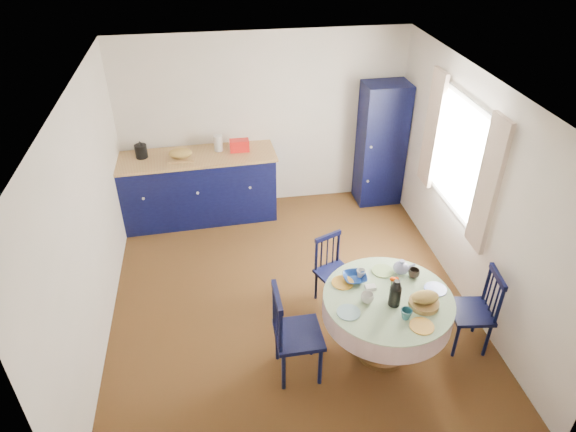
{
  "coord_description": "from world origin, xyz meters",
  "views": [
    {
      "loc": [
        -0.72,
        -4.43,
        4.07
      ],
      "look_at": [
        0.02,
        0.2,
        1.0
      ],
      "focal_mm": 32.0,
      "sensor_mm": 36.0,
      "label": 1
    }
  ],
  "objects_px": {
    "chair_right": "(475,310)",
    "chair_left": "(294,333)",
    "mug_b": "(406,314)",
    "cobalt_bowl": "(355,278)",
    "mug_c": "(414,273)",
    "chair_far": "(333,270)",
    "mug_a": "(367,298)",
    "mug_d": "(361,273)",
    "pantry_cabinet": "(381,145)",
    "dining_table": "(388,306)",
    "kitchen_counter": "(197,187)"
  },
  "relations": [
    {
      "from": "mug_c",
      "to": "mug_d",
      "type": "xyz_separation_m",
      "value": [
        -0.52,
        0.08,
        -0.0
      ]
    },
    {
      "from": "kitchen_counter",
      "to": "chair_far",
      "type": "height_order",
      "value": "kitchen_counter"
    },
    {
      "from": "cobalt_bowl",
      "to": "dining_table",
      "type": "bearing_deg",
      "value": -48.18
    },
    {
      "from": "pantry_cabinet",
      "to": "mug_a",
      "type": "distance_m",
      "value": 3.19
    },
    {
      "from": "chair_right",
      "to": "pantry_cabinet",
      "type": "bearing_deg",
      "value": -171.05
    },
    {
      "from": "chair_far",
      "to": "mug_a",
      "type": "distance_m",
      "value": 0.98
    },
    {
      "from": "chair_left",
      "to": "mug_c",
      "type": "relative_size",
      "value": 9.04
    },
    {
      "from": "mug_c",
      "to": "mug_d",
      "type": "distance_m",
      "value": 0.53
    },
    {
      "from": "mug_b",
      "to": "pantry_cabinet",
      "type": "bearing_deg",
      "value": 76.25
    },
    {
      "from": "mug_b",
      "to": "mug_a",
      "type": "bearing_deg",
      "value": 136.77
    },
    {
      "from": "pantry_cabinet",
      "to": "mug_a",
      "type": "xyz_separation_m",
      "value": [
        -1.08,
        -3.0,
        -0.1
      ]
    },
    {
      "from": "chair_right",
      "to": "mug_d",
      "type": "distance_m",
      "value": 1.21
    },
    {
      "from": "chair_left",
      "to": "cobalt_bowl",
      "type": "height_order",
      "value": "chair_left"
    },
    {
      "from": "chair_far",
      "to": "cobalt_bowl",
      "type": "distance_m",
      "value": 0.68
    },
    {
      "from": "pantry_cabinet",
      "to": "chair_far",
      "type": "height_order",
      "value": "pantry_cabinet"
    },
    {
      "from": "kitchen_counter",
      "to": "pantry_cabinet",
      "type": "height_order",
      "value": "pantry_cabinet"
    },
    {
      "from": "mug_d",
      "to": "cobalt_bowl",
      "type": "relative_size",
      "value": 0.38
    },
    {
      "from": "mug_a",
      "to": "mug_b",
      "type": "bearing_deg",
      "value": -43.23
    },
    {
      "from": "dining_table",
      "to": "mug_d",
      "type": "xyz_separation_m",
      "value": [
        -0.19,
        0.33,
        0.16
      ]
    },
    {
      "from": "mug_a",
      "to": "mug_c",
      "type": "bearing_deg",
      "value": 26.26
    },
    {
      "from": "kitchen_counter",
      "to": "chair_far",
      "type": "bearing_deg",
      "value": -56.13
    },
    {
      "from": "kitchen_counter",
      "to": "chair_right",
      "type": "height_order",
      "value": "kitchen_counter"
    },
    {
      "from": "chair_left",
      "to": "mug_c",
      "type": "distance_m",
      "value": 1.35
    },
    {
      "from": "pantry_cabinet",
      "to": "mug_d",
      "type": "bearing_deg",
      "value": -113.13
    },
    {
      "from": "chair_right",
      "to": "mug_c",
      "type": "height_order",
      "value": "chair_right"
    },
    {
      "from": "pantry_cabinet",
      "to": "chair_left",
      "type": "xyz_separation_m",
      "value": [
        -1.79,
        -3.07,
        -0.38
      ]
    },
    {
      "from": "chair_right",
      "to": "cobalt_bowl",
      "type": "height_order",
      "value": "chair_right"
    },
    {
      "from": "mug_d",
      "to": "cobalt_bowl",
      "type": "height_order",
      "value": "mug_d"
    },
    {
      "from": "dining_table",
      "to": "mug_a",
      "type": "bearing_deg",
      "value": -172.84
    },
    {
      "from": "mug_a",
      "to": "mug_d",
      "type": "distance_m",
      "value": 0.36
    },
    {
      "from": "dining_table",
      "to": "chair_far",
      "type": "height_order",
      "value": "dining_table"
    },
    {
      "from": "chair_right",
      "to": "cobalt_bowl",
      "type": "bearing_deg",
      "value": -97.18
    },
    {
      "from": "mug_a",
      "to": "cobalt_bowl",
      "type": "distance_m",
      "value": 0.32
    },
    {
      "from": "chair_left",
      "to": "mug_a",
      "type": "height_order",
      "value": "chair_left"
    },
    {
      "from": "cobalt_bowl",
      "to": "mug_c",
      "type": "bearing_deg",
      "value": -4.09
    },
    {
      "from": "mug_c",
      "to": "kitchen_counter",
      "type": "bearing_deg",
      "value": 129.29
    },
    {
      "from": "kitchen_counter",
      "to": "pantry_cabinet",
      "type": "bearing_deg",
      "value": -0.54
    },
    {
      "from": "mug_a",
      "to": "mug_c",
      "type": "distance_m",
      "value": 0.63
    },
    {
      "from": "pantry_cabinet",
      "to": "chair_left",
      "type": "relative_size",
      "value": 1.75
    },
    {
      "from": "mug_b",
      "to": "chair_right",
      "type": "bearing_deg",
      "value": 17.54
    },
    {
      "from": "mug_c",
      "to": "mug_d",
      "type": "relative_size",
      "value": 1.26
    },
    {
      "from": "kitchen_counter",
      "to": "mug_c",
      "type": "xyz_separation_m",
      "value": [
        2.14,
        -2.62,
        0.3
      ]
    },
    {
      "from": "mug_c",
      "to": "cobalt_bowl",
      "type": "xyz_separation_m",
      "value": [
        -0.59,
        0.04,
        -0.02
      ]
    },
    {
      "from": "cobalt_bowl",
      "to": "mug_d",
      "type": "bearing_deg",
      "value": 28.91
    },
    {
      "from": "pantry_cabinet",
      "to": "mug_d",
      "type": "height_order",
      "value": "pantry_cabinet"
    },
    {
      "from": "mug_b",
      "to": "mug_d",
      "type": "relative_size",
      "value": 1.19
    },
    {
      "from": "mug_b",
      "to": "cobalt_bowl",
      "type": "relative_size",
      "value": 0.46
    },
    {
      "from": "chair_right",
      "to": "chair_left",
      "type": "bearing_deg",
      "value": -80.0
    },
    {
      "from": "kitchen_counter",
      "to": "mug_b",
      "type": "relative_size",
      "value": 20.72
    },
    {
      "from": "chair_left",
      "to": "mug_b",
      "type": "bearing_deg",
      "value": -102.24
    }
  ]
}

